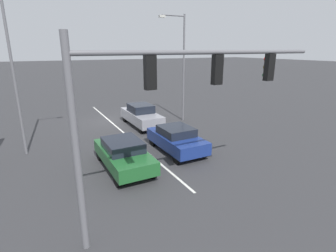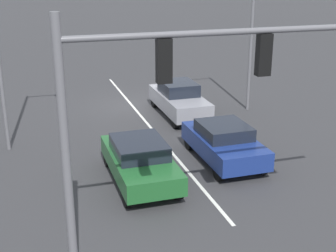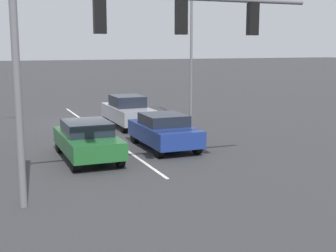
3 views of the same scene
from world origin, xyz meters
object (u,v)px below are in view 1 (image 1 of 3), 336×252
object	(u,v)px
car_darkgreen_midlane_front	(123,154)
street_lamp_left_shoulder	(181,62)
traffic_signal_gantry	(172,91)
car_navy_leftlane_front	(176,139)
car_gray_leftlane_second	(141,115)
street_lamp_right_shoulder	(15,57)

from	to	relation	value
car_darkgreen_midlane_front	street_lamp_left_shoulder	size ratio (longest dim) A/B	0.54
car_darkgreen_midlane_front	traffic_signal_gantry	size ratio (longest dim) A/B	0.49
car_navy_leftlane_front	car_gray_leftlane_second	distance (m)	5.72
car_navy_leftlane_front	street_lamp_right_shoulder	xyz separation A→B (m)	(7.41, -3.59, 4.48)
car_navy_leftlane_front	car_gray_leftlane_second	world-z (taller)	car_gray_leftlane_second
car_darkgreen_midlane_front	traffic_signal_gantry	distance (m)	5.87
car_navy_leftlane_front	car_gray_leftlane_second	bearing A→B (deg)	-92.06
car_darkgreen_midlane_front	car_navy_leftlane_front	world-z (taller)	car_darkgreen_midlane_front
street_lamp_left_shoulder	car_darkgreen_midlane_front	bearing A→B (deg)	42.50
traffic_signal_gantry	street_lamp_left_shoulder	distance (m)	12.89
car_darkgreen_midlane_front	street_lamp_left_shoulder	world-z (taller)	street_lamp_left_shoulder
street_lamp_right_shoulder	traffic_signal_gantry	bearing A→B (deg)	115.26
car_gray_leftlane_second	traffic_signal_gantry	xyz separation A→B (m)	(3.43, 11.02, 3.62)
car_darkgreen_midlane_front	street_lamp_right_shoulder	distance (m)	7.41
car_navy_leftlane_front	car_gray_leftlane_second	xyz separation A→B (m)	(-0.21, -5.72, 0.07)
car_navy_leftlane_front	traffic_signal_gantry	size ratio (longest dim) A/B	0.46
car_gray_leftlane_second	street_lamp_right_shoulder	xyz separation A→B (m)	(7.62, 2.13, 4.41)
car_gray_leftlane_second	street_lamp_right_shoulder	world-z (taller)	street_lamp_right_shoulder
car_navy_leftlane_front	street_lamp_left_shoulder	xyz separation A→B (m)	(-3.58, -5.65, 3.94)
car_navy_leftlane_front	street_lamp_right_shoulder	distance (m)	9.38
street_lamp_right_shoulder	street_lamp_left_shoulder	world-z (taller)	street_lamp_right_shoulder
car_navy_leftlane_front	street_lamp_left_shoulder	bearing A→B (deg)	-122.40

